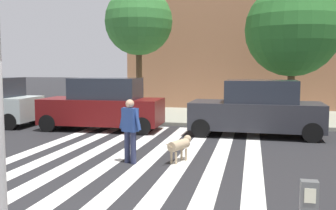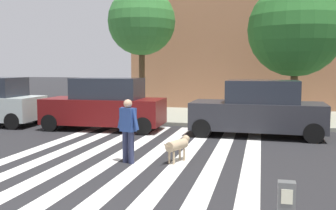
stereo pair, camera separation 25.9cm
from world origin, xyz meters
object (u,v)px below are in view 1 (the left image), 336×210
Objects in this scene: street_tree_nearest at (139,22)px; pedestrian_dog_walker at (130,127)px; parked_car_behind_first at (103,105)px; parked_car_third_in_line at (257,109)px; dog_on_leash at (180,145)px; street_tree_middle at (293,30)px.

street_tree_nearest reaches higher than pedestrian_dog_walker.
parked_car_behind_first is 5.87m from parked_car_third_in_line.
parked_car_third_in_line is at bearing 56.33° from pedestrian_dog_walker.
pedestrian_dog_walker is at bearing -161.15° from dog_on_leash.
parked_car_behind_first is 5.21m from street_tree_nearest.
parked_car_third_in_line reaches higher than dog_on_leash.
parked_car_third_in_line is 5.75m from pedestrian_dog_walker.
parked_car_behind_first is 8.63m from street_tree_middle.
parked_car_third_in_line is 4.42× the size of dog_on_leash.
street_tree_nearest is at bearing 84.61° from parked_car_behind_first.
parked_car_behind_first reaches higher than parked_car_third_in_line.
street_tree_nearest reaches higher than parked_car_behind_first.
parked_car_third_in_line is at bearing 65.69° from dog_on_leash.
street_tree_middle is 3.62× the size of pedestrian_dog_walker.
street_tree_nearest reaches higher than street_tree_middle.
dog_on_leash is (3.54, -8.10, -4.17)m from street_tree_nearest.
street_tree_nearest is 5.76× the size of dog_on_leash.
parked_car_behind_first is 0.78× the size of street_tree_nearest.
street_tree_middle is at bearing -2.85° from street_tree_nearest.
street_tree_middle is (7.32, 3.37, 3.09)m from parked_car_behind_first.
dog_on_leash is (3.89, -4.38, -0.53)m from parked_car_behind_first.
parked_car_behind_first is 2.88× the size of pedestrian_dog_walker.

